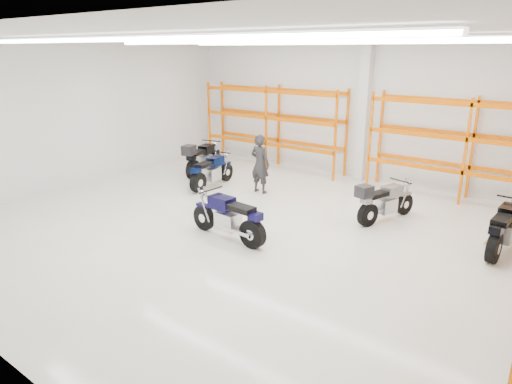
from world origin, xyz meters
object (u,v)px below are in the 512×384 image
Objects in this scene: motorcycle_back_d at (504,230)px; standing_man at (260,164)px; motorcycle_back_c at (382,202)px; structural_column at (364,113)px; motorcycle_main at (230,219)px; motorcycle_back_a at (201,159)px; motorcycle_back_b at (211,172)px.

motorcycle_back_d is 6.80m from standing_man.
motorcycle_back_c is 0.93× the size of motorcycle_back_d.
motorcycle_back_c is 0.46× the size of structural_column.
motorcycle_main is 3.77m from standing_man.
standing_man is at bearing 178.26° from motorcycle_back_c.
motorcycle_back_c is (6.82, -0.50, -0.06)m from motorcycle_back_a.
motorcycle_main is 1.08× the size of motorcycle_back_c.
standing_man is at bearing 177.62° from motorcycle_back_d.
motorcycle_back_b is at bearing -178.35° from motorcycle_back_d.
motorcycle_back_b is 5.57m from motorcycle_back_c.
motorcycle_back_c is at bearing 176.72° from motorcycle_back_d.
motorcycle_back_b is (-3.24, 2.84, -0.02)m from motorcycle_main.
standing_man reaches higher than motorcycle_back_a.
standing_man is (-3.98, 0.12, 0.38)m from motorcycle_back_c.
motorcycle_back_d is at bearing -35.18° from structural_column.
motorcycle_back_c is 4.00m from standing_man.
structural_column reaches higher than standing_man.
motorcycle_back_a is 1.29× the size of standing_man.
structural_column reaches higher than motorcycle_back_c.
motorcycle_back_d is (9.63, -0.66, -0.07)m from motorcycle_back_a.
motorcycle_back_c is (2.32, 3.24, 0.00)m from motorcycle_main.
structural_column is at bearing -118.05° from standing_man.
motorcycle_back_d is at bearing 31.01° from motorcycle_main.
motorcycle_back_a is at bearing 175.79° from motorcycle_back_c.
standing_man is 0.40× the size of structural_column.
motorcycle_back_a is 1.05× the size of motorcycle_back_d.
motorcycle_back_c is 2.81m from motorcycle_back_d.
motorcycle_back_a is at bearing 140.32° from motorcycle_main.
motorcycle_back_a reaches higher than motorcycle_back_d.
motorcycle_main is 6.82m from structural_column.
motorcycle_back_a is (-4.51, 3.74, 0.06)m from motorcycle_main.
motorcycle_back_d reaches higher than motorcycle_back_c.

